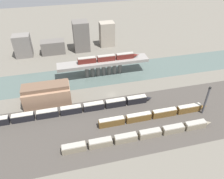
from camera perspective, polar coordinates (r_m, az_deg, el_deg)
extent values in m
plane|color=#666056|center=(127.60, -0.08, -1.28)|extent=(400.00, 400.00, 0.00)
cube|color=#423D38|center=(110.14, 2.90, -8.67)|extent=(280.00, 42.00, 0.01)
cube|color=#4C5B56|center=(145.65, -2.17, 3.95)|extent=(320.00, 25.79, 0.01)
cube|color=gray|center=(140.97, -2.26, 7.11)|extent=(58.73, 8.82, 1.99)
cylinder|color=slate|center=(142.09, -6.59, 4.76)|extent=(2.41, 2.41, 8.20)
cylinder|color=slate|center=(142.47, -5.12, 4.96)|extent=(2.41, 2.41, 8.20)
cylinder|color=slate|center=(142.94, -3.66, 5.15)|extent=(2.41, 2.41, 8.20)
cylinder|color=slate|center=(143.51, -2.21, 5.33)|extent=(2.41, 2.41, 8.20)
cylinder|color=slate|center=(144.17, -0.77, 5.51)|extent=(2.41, 2.41, 8.20)
cylinder|color=slate|center=(144.92, 0.66, 5.69)|extent=(2.41, 2.41, 8.20)
cylinder|color=slate|center=(145.75, 2.07, 5.86)|extent=(2.41, 2.41, 8.20)
cube|color=#5B1E19|center=(138.30, -6.56, 7.53)|extent=(11.45, 2.81, 3.32)
cube|color=#9E998E|center=(137.43, -6.61, 8.22)|extent=(11.00, 2.58, 0.40)
cube|color=#5B1E19|center=(140.04, -1.52, 8.15)|extent=(11.45, 2.81, 3.32)
cube|color=#9E998E|center=(139.17, -1.53, 8.83)|extent=(11.00, 2.58, 0.40)
cube|color=#5B1E19|center=(142.82, 3.38, 8.69)|extent=(11.45, 2.81, 3.32)
cube|color=#9E998E|center=(141.97, 3.41, 9.36)|extent=(11.00, 2.58, 0.40)
cone|color=#5B1E19|center=(145.15, 6.34, 8.93)|extent=(4.01, 2.53, 2.53)
cube|color=gray|center=(98.81, -9.91, -14.86)|extent=(10.47, 3.16, 3.20)
cube|color=#9E998E|center=(97.43, -10.03, -14.20)|extent=(10.05, 2.91, 0.40)
cube|color=gray|center=(99.31, -3.04, -13.82)|extent=(10.47, 3.16, 3.20)
cube|color=#9E998E|center=(97.94, -3.08, -13.14)|extent=(10.05, 2.91, 0.40)
cube|color=gray|center=(101.17, 3.60, -12.61)|extent=(10.47, 3.16, 3.20)
cube|color=#9E998E|center=(99.83, 3.64, -11.93)|extent=(10.05, 2.91, 0.40)
cube|color=gray|center=(104.31, 9.87, -11.31)|extent=(10.47, 3.16, 3.20)
cube|color=#9E998E|center=(103.00, 9.97, -10.63)|extent=(10.05, 2.91, 0.40)
cube|color=gray|center=(108.61, 15.65, -9.98)|extent=(10.47, 3.16, 3.20)
cube|color=#9E998E|center=(107.36, 15.81, -9.31)|extent=(10.05, 2.91, 0.40)
cube|color=gray|center=(113.94, 20.90, -8.68)|extent=(10.47, 3.16, 3.20)
cube|color=#9E998E|center=(112.75, 21.09, -8.03)|extent=(10.05, 2.91, 0.40)
cone|color=gray|center=(117.73, 23.80, -7.98)|extent=(3.67, 2.84, 2.84)
cube|color=brown|center=(107.59, -0.12, -8.55)|extent=(12.78, 2.61, 3.76)
cube|color=#B7B2A3|center=(106.13, -0.12, -7.75)|extent=(12.26, 2.40, 0.40)
cube|color=brown|center=(110.76, 6.95, -7.29)|extent=(12.78, 2.61, 3.76)
cube|color=#B7B2A3|center=(109.34, 7.03, -6.50)|extent=(12.26, 2.40, 0.40)
cube|color=brown|center=(115.52, 13.49, -6.02)|extent=(12.78, 2.61, 3.76)
cube|color=#B7B2A3|center=(114.17, 13.64, -5.24)|extent=(12.26, 2.40, 0.40)
cube|color=brown|center=(121.70, 19.42, -4.79)|extent=(12.78, 2.61, 3.76)
cube|color=#B7B2A3|center=(120.42, 19.61, -4.04)|extent=(12.26, 2.40, 0.40)
cone|color=brown|center=(126.26, 22.75, -4.14)|extent=(4.47, 2.35, 2.35)
cube|color=black|center=(118.54, -22.21, -6.84)|extent=(10.92, 3.06, 3.77)
cube|color=#B7B2A3|center=(117.22, -22.44, -6.09)|extent=(10.48, 2.81, 0.40)
cube|color=black|center=(116.67, -16.47, -6.12)|extent=(10.92, 3.06, 3.77)
cube|color=#B7B2A3|center=(115.33, -16.65, -5.35)|extent=(10.48, 2.81, 0.40)
cube|color=black|center=(116.01, -10.62, -5.33)|extent=(10.92, 3.06, 3.77)
cube|color=#B7B2A3|center=(114.66, -10.74, -4.55)|extent=(10.48, 2.81, 0.40)
cube|color=black|center=(116.58, -4.78, -4.48)|extent=(10.92, 3.06, 3.77)
cube|color=#B7B2A3|center=(115.23, -4.83, -3.69)|extent=(10.48, 2.81, 0.40)
cube|color=black|center=(118.35, 0.93, -3.60)|extent=(10.92, 3.06, 3.77)
cube|color=#B7B2A3|center=(117.03, 0.94, -2.82)|extent=(10.48, 2.81, 0.40)
cube|color=black|center=(121.28, 6.41, -2.72)|extent=(10.92, 3.06, 3.77)
cube|color=#B7B2A3|center=(119.99, 6.47, -1.95)|extent=(10.48, 2.81, 0.40)
cone|color=black|center=(123.75, 9.63, -2.26)|extent=(3.82, 2.75, 2.75)
cube|color=#937056|center=(124.49, -16.60, -1.42)|extent=(25.20, 11.47, 9.42)
cube|color=brown|center=(121.22, -17.06, 0.73)|extent=(24.70, 8.03, 2.07)
cylinder|color=#4C4C51|center=(120.03, 23.26, -2.89)|extent=(1.06, 1.06, 15.42)
cube|color=black|center=(115.39, 24.22, 0.33)|extent=(1.00, 0.70, 1.20)
cube|color=slate|center=(177.81, -22.28, 10.52)|extent=(12.17, 9.26, 16.65)
cube|color=#605B56|center=(176.67, -15.11, 10.66)|extent=(17.62, 9.10, 10.11)
cube|color=#605B56|center=(175.00, -8.07, 13.64)|extent=(11.85, 11.20, 23.09)
cube|color=gray|center=(182.19, -1.34, 14.27)|extent=(11.55, 8.77, 19.35)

